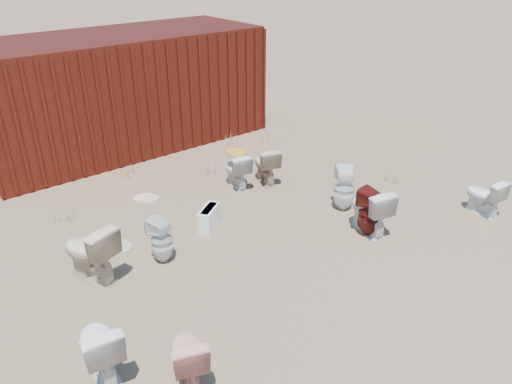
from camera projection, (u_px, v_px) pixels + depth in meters
ground at (280, 237)px, 7.72m from camera, size 100.00×100.00×0.00m
shipping_container at (122, 91)px, 10.78m from camera, size 6.00×2.40×2.40m
toilet_front_a at (99, 348)px, 5.12m from camera, size 0.51×0.77×0.73m
toilet_front_pink at (188, 356)px, 5.07m from camera, size 0.59×0.74×0.67m
toilet_front_c at (370, 210)px, 7.71m from camera, size 0.60×0.84×0.77m
toilet_front_maroon at (370, 213)px, 7.63m from camera, size 0.38×0.39×0.77m
toilet_front_e at (484, 196)px, 8.26m from camera, size 0.44×0.68×0.65m
toilet_back_a at (162, 240)px, 7.00m from camera, size 0.39×0.40×0.70m
toilet_back_beige_left at (90, 252)px, 6.60m from camera, size 0.69×0.93×0.84m
toilet_back_beige_right at (266, 164)px, 9.36m from camera, size 0.60×0.78×0.70m
toilet_back_yellowlid at (236, 170)px, 9.16m from camera, size 0.50×0.72×0.68m
toilet_back_e at (344, 188)px, 8.36m from camera, size 0.50×0.50×0.79m
yellow_lid at (236, 152)px, 9.00m from camera, size 0.34×0.43×0.02m
loose_tank at (209, 218)px, 7.91m from camera, size 0.53×0.44×0.35m
loose_lid_near at (117, 246)px, 7.48m from camera, size 0.50×0.58×0.02m
loose_lid_far at (146, 198)px, 8.87m from camera, size 0.59×0.58×0.02m
weed_clump_a at (63, 212)px, 8.15m from camera, size 0.36×0.36×0.29m
weed_clump_b at (213, 168)px, 9.69m from camera, size 0.32×0.32×0.29m
weed_clump_c at (266, 138)px, 11.22m from camera, size 0.36×0.36×0.28m
weed_clump_d at (129, 172)px, 9.64m from camera, size 0.30×0.30×0.22m
weed_clump_e at (229, 141)px, 10.97m from camera, size 0.34×0.34×0.33m
weed_clump_f at (394, 177)px, 9.43m from camera, size 0.28×0.28×0.22m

